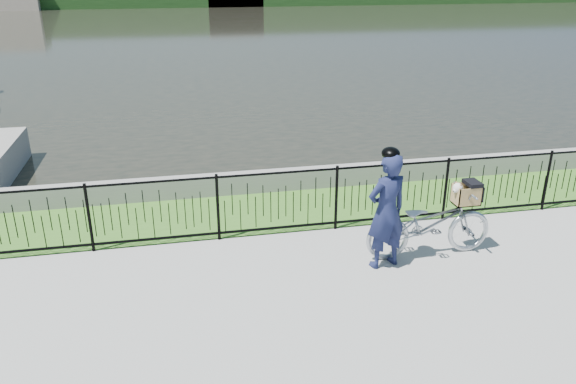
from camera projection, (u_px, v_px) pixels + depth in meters
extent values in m
plane|color=gray|center=(300.00, 282.00, 8.06)|extent=(120.00, 120.00, 0.00)
cube|color=#3B6C21|center=(268.00, 210.00, 10.41)|extent=(60.00, 2.00, 0.01)
plane|color=black|center=(191.00, 33.00, 38.00)|extent=(120.00, 120.00, 0.00)
cube|color=gray|center=(260.00, 182.00, 11.25)|extent=(60.00, 0.30, 0.40)
imported|color=#A7ACB3|center=(429.00, 224.00, 8.64)|extent=(2.03, 0.71, 1.07)
cube|color=black|center=(465.00, 203.00, 8.64)|extent=(0.38, 0.18, 0.02)
cube|color=olive|center=(465.00, 203.00, 8.63)|extent=(0.38, 0.29, 0.01)
cube|color=olive|center=(462.00, 191.00, 8.71)|extent=(0.38, 0.01, 0.30)
cube|color=olive|center=(471.00, 198.00, 8.45)|extent=(0.38, 0.02, 0.30)
cube|color=olive|center=(477.00, 193.00, 8.61)|extent=(0.01, 0.29, 0.30)
cube|color=olive|center=(455.00, 195.00, 8.55)|extent=(0.01, 0.29, 0.30)
cube|color=black|center=(473.00, 183.00, 8.53)|extent=(0.21, 0.31, 0.06)
cube|color=black|center=(478.00, 192.00, 8.61)|extent=(0.02, 0.31, 0.24)
ellipsoid|color=silver|center=(465.00, 196.00, 8.58)|extent=(0.31, 0.22, 0.20)
sphere|color=silver|center=(458.00, 188.00, 8.48)|extent=(0.15, 0.15, 0.15)
sphere|color=silver|center=(455.00, 190.00, 8.46)|extent=(0.07, 0.07, 0.07)
sphere|color=black|center=(454.00, 191.00, 8.45)|extent=(0.02, 0.02, 0.02)
cone|color=#935F3D|center=(456.00, 183.00, 8.51)|extent=(0.06, 0.08, 0.08)
cone|color=#935F3D|center=(461.00, 185.00, 8.43)|extent=(0.06, 0.08, 0.08)
imported|color=#171C3F|center=(387.00, 211.00, 8.19)|extent=(0.74, 0.58, 1.78)
ellipsoid|color=black|center=(391.00, 154.00, 7.86)|extent=(0.26, 0.29, 0.18)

